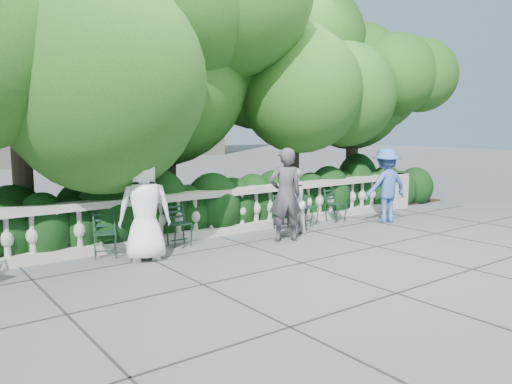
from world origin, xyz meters
TOP-DOWN VIEW (x-y plane):
  - ground at (0.00, 0.00)m, footprint 90.00×90.00m
  - balustrade at (0.00, 1.80)m, footprint 12.00×0.44m
  - shrub_hedge at (0.00, 3.00)m, footprint 15.00×2.60m
  - tree_canopy at (0.69, 3.19)m, footprint 15.04×6.52m
  - chair_b at (-3.14, 1.30)m, footprint 0.57×0.59m
  - chair_c at (-1.59, 1.29)m, footprint 0.45×0.49m
  - chair_d at (1.08, 1.26)m, footprint 0.54×0.57m
  - chair_e at (2.79, 1.22)m, footprint 0.50×0.53m
  - chair_f at (1.92, 1.27)m, footprint 0.60×0.62m
  - person_businessman at (-2.58, 0.82)m, footprint 1.07×0.88m
  - person_woman_grey at (0.37, 0.49)m, footprint 0.82×0.68m
  - person_casual_man at (0.85, 0.81)m, footprint 0.78×0.64m
  - person_older_blue at (3.66, 0.54)m, footprint 1.30×0.90m

SIDE VIEW (x-z plane):
  - ground at x=0.00m, z-range 0.00..0.00m
  - shrub_hedge at x=0.00m, z-range -0.85..0.85m
  - chair_b at x=-3.14m, z-range -0.42..0.42m
  - chair_c at x=-1.59m, z-range -0.42..0.42m
  - chair_d at x=1.08m, z-range -0.42..0.42m
  - chair_e at x=2.79m, z-range -0.42..0.42m
  - chair_f at x=1.92m, z-range -0.42..0.42m
  - balustrade at x=0.00m, z-range -0.01..0.99m
  - person_casual_man at x=0.85m, z-range 0.00..1.47m
  - person_older_blue at x=3.66m, z-range 0.00..1.84m
  - person_businessman at x=-2.58m, z-range 0.00..1.87m
  - person_woman_grey at x=0.37m, z-range 0.00..1.93m
  - tree_canopy at x=0.69m, z-range 0.57..7.35m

